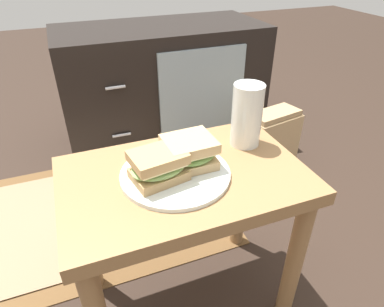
{
  "coord_description": "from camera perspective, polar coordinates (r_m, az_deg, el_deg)",
  "views": [
    {
      "loc": [
        -0.21,
        -0.58,
        0.91
      ],
      "look_at": [
        0.02,
        0.0,
        0.51
      ],
      "focal_mm": 31.41,
      "sensor_mm": 36.0,
      "label": 1
    }
  ],
  "objects": [
    {
      "name": "beer_glass",
      "position": [
        0.86,
        9.26,
        6.2
      ],
      "size": [
        0.08,
        0.08,
        0.16
      ],
      "color": "silver",
      "rests_on": "side_table"
    },
    {
      "name": "plate",
      "position": [
        0.76,
        -2.96,
        -3.27
      ],
      "size": [
        0.25,
        0.25,
        0.01
      ],
      "primitive_type": "cylinder",
      "color": "silver",
      "rests_on": "side_table"
    },
    {
      "name": "area_rug",
      "position": [
        1.4,
        -20.34,
        -10.25
      ],
      "size": [
        1.19,
        0.73,
        0.01
      ],
      "color": "brown",
      "rests_on": "ground"
    },
    {
      "name": "sandwich_back",
      "position": [
        0.76,
        -0.49,
        0.27
      ],
      "size": [
        0.12,
        0.11,
        0.07
      ],
      "color": "tan",
      "rests_on": "plate"
    },
    {
      "name": "sandwich_front",
      "position": [
        0.72,
        -5.74,
        -2.11
      ],
      "size": [
        0.14,
        0.11,
        0.07
      ],
      "color": "tan",
      "rests_on": "plate"
    },
    {
      "name": "paper_bag",
      "position": [
        1.52,
        13.19,
        1.72
      ],
      "size": [
        0.24,
        0.17,
        0.3
      ],
      "color": "tan",
      "rests_on": "ground"
    },
    {
      "name": "ground_plane",
      "position": [
        1.1,
        -1.03,
        -23.07
      ],
      "size": [
        8.0,
        8.0,
        0.0
      ],
      "primitive_type": "plane",
      "color": "#2D2119"
    },
    {
      "name": "tv_cabinet",
      "position": [
        1.71,
        -4.92,
        11.31
      ],
      "size": [
        0.96,
        0.46,
        0.58
      ],
      "color": "black",
      "rests_on": "ground"
    },
    {
      "name": "side_table",
      "position": [
        0.82,
        -1.28,
        -8.51
      ],
      "size": [
        0.56,
        0.36,
        0.46
      ],
      "color": "olive",
      "rests_on": "ground"
    }
  ]
}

